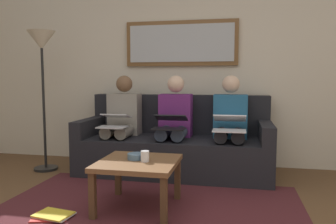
{
  "coord_description": "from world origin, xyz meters",
  "views": [
    {
      "loc": [
        -0.72,
        1.75,
        1.09
      ],
      "look_at": [
        0.0,
        -1.7,
        0.75
      ],
      "focal_mm": 35.83,
      "sensor_mm": 36.0,
      "label": 1
    }
  ],
  "objects": [
    {
      "name": "wall_rear",
      "position": [
        0.0,
        -2.6,
        1.3
      ],
      "size": [
        6.0,
        0.12,
        2.6
      ],
      "primitive_type": "cube",
      "color": "beige",
      "rests_on": "ground_plane"
    },
    {
      "name": "area_rug",
      "position": [
        0.0,
        -0.85,
        0.0
      ],
      "size": [
        2.6,
        1.8,
        0.01
      ],
      "primitive_type": "cube",
      "color": "#4C1E23",
      "rests_on": "ground_plane"
    },
    {
      "name": "person_middle",
      "position": [
        0.0,
        -2.05,
        0.61
      ],
      "size": [
        0.38,
        0.58,
        1.14
      ],
      "color": "#66236B",
      "rests_on": "couch"
    },
    {
      "name": "laptop_white",
      "position": [
        -0.64,
        -1.82,
        0.63
      ],
      "size": [
        0.34,
        0.38,
        0.16
      ],
      "color": "white"
    },
    {
      "name": "person_right",
      "position": [
        0.64,
        -2.05,
        0.61
      ],
      "size": [
        0.38,
        0.58,
        1.14
      ],
      "color": "gray",
      "rests_on": "couch"
    },
    {
      "name": "bowl",
      "position": [
        0.12,
        -0.94,
        0.44
      ],
      "size": [
        0.14,
        0.14,
        0.05
      ],
      "primitive_type": "cylinder",
      "color": "slate",
      "rests_on": "coffee_table"
    },
    {
      "name": "couch",
      "position": [
        0.0,
        -2.12,
        0.31
      ],
      "size": [
        2.2,
        0.9,
        0.9
      ],
      "color": "black",
      "rests_on": "ground_plane"
    },
    {
      "name": "person_left",
      "position": [
        -0.64,
        -2.05,
        0.61
      ],
      "size": [
        0.38,
        0.58,
        1.14
      ],
      "color": "#235B84",
      "rests_on": "couch"
    },
    {
      "name": "laptop_silver",
      "position": [
        0.64,
        -1.8,
        0.63
      ],
      "size": [
        0.31,
        0.35,
        0.15
      ],
      "color": "silver"
    },
    {
      "name": "framed_mirror",
      "position": [
        0.0,
        -2.51,
        1.55
      ],
      "size": [
        1.43,
        0.05,
        0.57
      ],
      "color": "brown"
    },
    {
      "name": "laptop_black",
      "position": [
        0.0,
        -1.81,
        0.62
      ],
      "size": [
        0.35,
        0.35,
        0.15
      ],
      "color": "black"
    },
    {
      "name": "magazine_stack",
      "position": [
        0.7,
        -0.57,
        0.02
      ],
      "size": [
        0.34,
        0.27,
        0.03
      ],
      "color": "red",
      "rests_on": "ground_plane"
    },
    {
      "name": "cup",
      "position": [
        0.02,
        -0.88,
        0.46
      ],
      "size": [
        0.07,
        0.07,
        0.09
      ],
      "primitive_type": "cylinder",
      "color": "silver",
      "rests_on": "coffee_table"
    },
    {
      "name": "standing_lamp",
      "position": [
        1.55,
        -1.85,
        1.37
      ],
      "size": [
        0.32,
        0.32,
        1.66
      ],
      "color": "black",
      "rests_on": "ground_plane"
    },
    {
      "name": "coffee_table",
      "position": [
        0.09,
        -0.9,
        0.36
      ],
      "size": [
        0.65,
        0.65,
        0.41
      ],
      "color": "brown",
      "rests_on": "ground_plane"
    }
  ]
}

